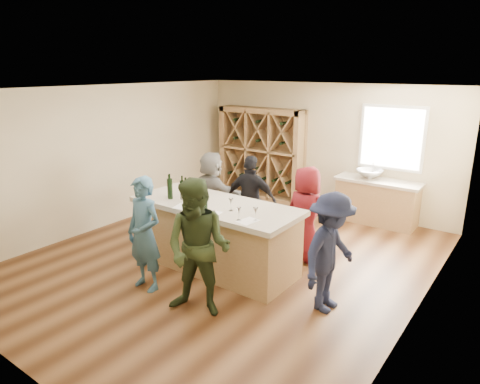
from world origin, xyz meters
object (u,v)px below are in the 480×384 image
Objects in this scene: person_near_left at (144,234)px; person_far_mid at (251,201)px; wine_bottle_c at (182,190)px; person_far_left at (212,192)px; wine_bottle_f at (205,199)px; wine_bottle_e at (198,194)px; sink at (369,174)px; wine_bottle_b at (170,189)px; wine_bottle_d at (186,193)px; person_server at (330,253)px; wine_rack at (261,154)px; person_near_right at (198,248)px; wine_bottle_a at (169,188)px; tasting_counter_base at (216,238)px; person_far_right at (306,214)px.

person_near_left is 1.02× the size of person_far_mid.
wine_bottle_c is 0.19× the size of person_far_left.
wine_bottle_f is (0.14, -1.42, 0.41)m from person_far_mid.
wine_bottle_f is (0.27, -0.14, -0.00)m from wine_bottle_e.
wine_bottle_c reaches higher than sink.
wine_bottle_e is 1.64m from person_far_left.
wine_bottle_f is at bearing -4.56° from wine_bottle_b.
person_server is at bearing 3.50° from wine_bottle_d.
person_near_left reaches higher than wine_bottle_c.
person_near_right is (2.19, -4.78, -0.19)m from wine_rack.
wine_rack is at bearing -67.05° from person_far_left.
sink is 4.23m from wine_bottle_a.
tasting_counter_base is at bearing 92.31° from person_server.
wine_bottle_b is at bearing 51.24° from person_far_mid.
wine_bottle_e is at bearing 1.75° from wine_bottle_a.
sink is 1.77× the size of wine_bottle_c.
wine_bottle_e is 1.39m from person_near_right.
wine_bottle_c is at bearing 101.27° from person_near_left.
tasting_counter_base is at bearing 54.24° from person_far_right.
person_near_left is 5.59× the size of wine_bottle_f.
wine_bottle_e is 1.35m from person_far_mid.
person_far_mid reaches higher than person_far_right.
person_near_left is at bearing -79.84° from wine_bottle_c.
wine_bottle_d is 1.10× the size of wine_bottle_f.
person_far_right is (1.12, -0.04, -0.02)m from person_far_mid.
wine_bottle_b is 0.35m from wine_bottle_d.
person_near_left reaches higher than person_far_mid.
wine_bottle_b is 1.53m from person_far_left.
wine_bottle_d is 1.08× the size of wine_bottle_e.
person_near_left reaches higher than wine_bottle_a.
person_far_mid is 1.48m from wine_bottle_f.
wine_bottle_f is at bearing 62.83° from person_near_left.
sink reaches higher than tasting_counter_base.
wine_bottle_e is at bearing 70.85° from person_far_mid.
wine_bottle_c is at bearing 164.72° from wine_bottle_f.
wine_bottle_c reaches higher than tasting_counter_base.
wine_bottle_b is 0.20m from wine_bottle_c.
person_far_right is (0.36, 2.24, -0.11)m from person_near_right.
person_far_left is 1.90m from wine_bottle_f.
person_far_left reaches higher than wine_bottle_a.
person_near_right is at bearing -33.64° from wine_bottle_a.
wine_bottle_c is at bearing -167.09° from tasting_counter_base.
wine_bottle_f is at bearing -7.30° from wine_bottle_d.
tasting_counter_base is at bearing 81.50° from person_far_mid.
person_near_left is (-0.01, -0.88, -0.41)m from wine_bottle_d.
person_far_mid is at bearing 77.88° from wine_bottle_d.
wine_bottle_d is 0.44m from wine_bottle_f.
wine_bottle_d is at bearing -73.64° from wine_rack.
sink is at bearing -121.35° from person_far_left.
wine_rack is at bearing 48.58° from person_server.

